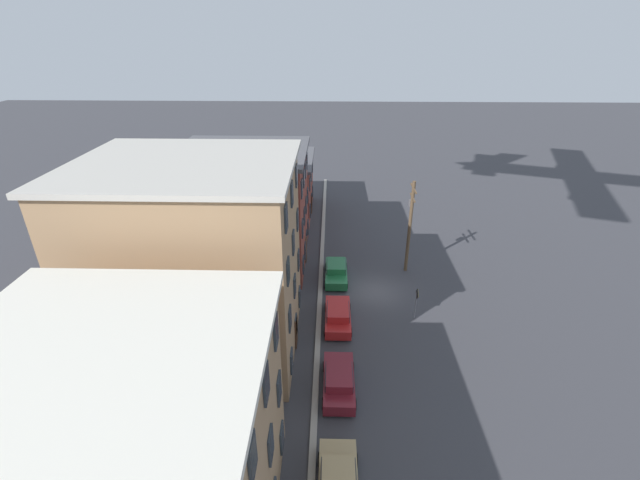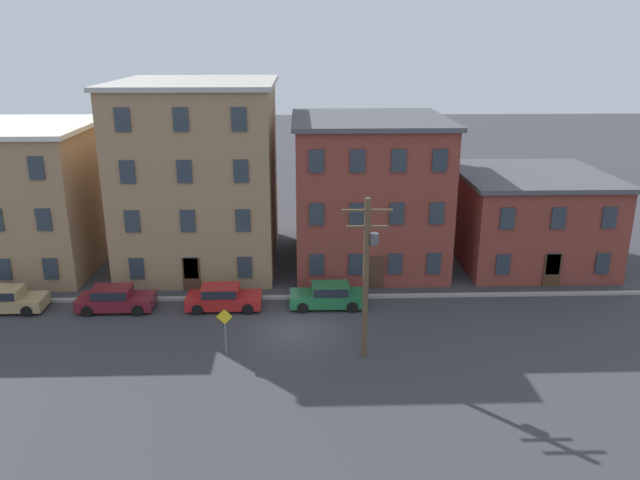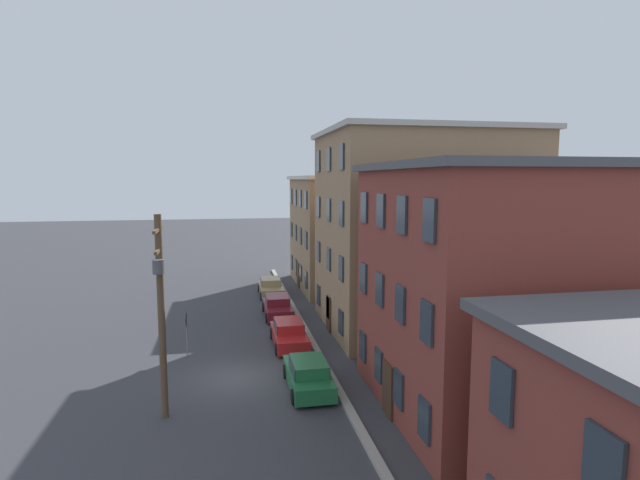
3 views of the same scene
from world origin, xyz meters
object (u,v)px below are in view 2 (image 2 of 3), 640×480
object	(u,v)px
car_tan	(6,299)
utility_pole	(367,270)
car_maroon	(115,298)
caution_sign	(225,324)
car_green	(328,295)
car_red	(223,297)

from	to	relation	value
car_tan	utility_pole	xyz separation A→B (m)	(20.53, -6.18, 3.89)
car_maroon	caution_sign	world-z (taller)	caution_sign
car_maroon	car_green	distance (m)	12.57
car_maroon	car_green	xyz separation A→B (m)	(12.57, 0.07, 0.00)
car_red	utility_pole	distance (m)	10.63
car_tan	car_red	xyz separation A→B (m)	(12.71, -0.12, 0.00)
car_red	caution_sign	world-z (taller)	caution_sign
car_tan	caution_sign	bearing A→B (deg)	-23.18
car_tan	car_maroon	size ratio (longest dim) A/B	1.00
caution_sign	utility_pole	size ratio (longest dim) A/B	0.31
car_red	car_green	bearing A→B (deg)	0.73
caution_sign	car_green	bearing A→B (deg)	46.61
car_green	utility_pole	world-z (taller)	utility_pole
car_maroon	car_tan	bearing A→B (deg)	179.02
car_red	caution_sign	distance (m)	5.80
car_red	utility_pole	bearing A→B (deg)	-37.77
car_tan	car_green	world-z (taller)	same
car_green	utility_pole	xyz separation A→B (m)	(1.59, -6.14, 3.89)
caution_sign	utility_pole	world-z (taller)	utility_pole
caution_sign	utility_pole	bearing A→B (deg)	-3.21
car_maroon	caution_sign	xyz separation A→B (m)	(7.14, -5.68, 0.95)
car_green	car_tan	bearing A→B (deg)	179.87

